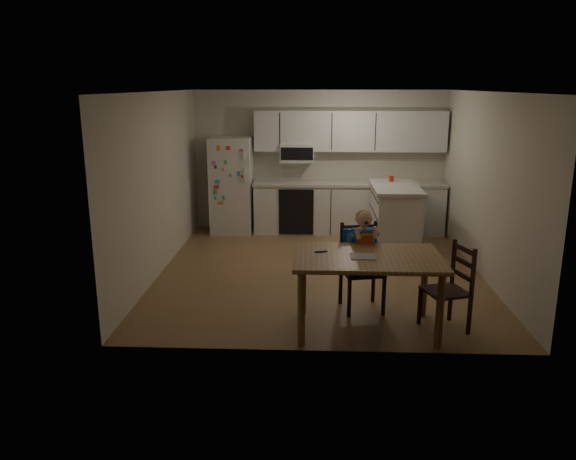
{
  "coord_description": "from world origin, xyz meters",
  "views": [
    {
      "loc": [
        -0.11,
        -7.65,
        2.6
      ],
      "look_at": [
        -0.39,
        -1.37,
        0.96
      ],
      "focal_mm": 35.0,
      "sensor_mm": 36.0,
      "label": 1
    }
  ],
  "objects_px": {
    "kitchen_island": "(394,217)",
    "dining_table": "(368,266)",
    "red_cup": "(391,179)",
    "chair_booster": "(362,249)",
    "refrigerator": "(232,185)",
    "chair_side": "(454,282)"
  },
  "relations": [
    {
      "from": "red_cup",
      "to": "dining_table",
      "type": "xyz_separation_m",
      "value": [
        -0.71,
        -3.57,
        -0.36
      ]
    },
    {
      "from": "dining_table",
      "to": "chair_booster",
      "type": "bearing_deg",
      "value": 90.9
    },
    {
      "from": "red_cup",
      "to": "chair_booster",
      "type": "distance_m",
      "value": 3.05
    },
    {
      "from": "red_cup",
      "to": "dining_table",
      "type": "height_order",
      "value": "red_cup"
    },
    {
      "from": "chair_booster",
      "to": "chair_side",
      "type": "height_order",
      "value": "chair_booster"
    },
    {
      "from": "refrigerator",
      "to": "chair_booster",
      "type": "relative_size",
      "value": 1.41
    },
    {
      "from": "refrigerator",
      "to": "chair_side",
      "type": "height_order",
      "value": "refrigerator"
    },
    {
      "from": "kitchen_island",
      "to": "chair_booster",
      "type": "bearing_deg",
      "value": -106.27
    },
    {
      "from": "red_cup",
      "to": "dining_table",
      "type": "bearing_deg",
      "value": -101.24
    },
    {
      "from": "dining_table",
      "to": "chair_booster",
      "type": "xyz_separation_m",
      "value": [
        -0.01,
        0.62,
        -0.0
      ]
    },
    {
      "from": "red_cup",
      "to": "chair_booster",
      "type": "height_order",
      "value": "chair_booster"
    },
    {
      "from": "kitchen_island",
      "to": "dining_table",
      "type": "bearing_deg",
      "value": -103.02
    },
    {
      "from": "red_cup",
      "to": "dining_table",
      "type": "distance_m",
      "value": 3.65
    },
    {
      "from": "chair_booster",
      "to": "chair_side",
      "type": "distance_m",
      "value": 1.11
    },
    {
      "from": "chair_booster",
      "to": "kitchen_island",
      "type": "bearing_deg",
      "value": 62.51
    },
    {
      "from": "refrigerator",
      "to": "dining_table",
      "type": "relative_size",
      "value": 1.09
    },
    {
      "from": "kitchen_island",
      "to": "dining_table",
      "type": "relative_size",
      "value": 0.89
    },
    {
      "from": "kitchen_island",
      "to": "chair_booster",
      "type": "xyz_separation_m",
      "value": [
        -0.74,
        -2.53,
        0.2
      ]
    },
    {
      "from": "red_cup",
      "to": "refrigerator",
      "type": "bearing_deg",
      "value": 168.65
    },
    {
      "from": "refrigerator",
      "to": "dining_table",
      "type": "xyz_separation_m",
      "value": [
        2.03,
        -4.12,
        -0.12
      ]
    },
    {
      "from": "kitchen_island",
      "to": "chair_side",
      "type": "height_order",
      "value": "kitchen_island"
    },
    {
      "from": "refrigerator",
      "to": "red_cup",
      "type": "relative_size",
      "value": 18.17
    }
  ]
}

